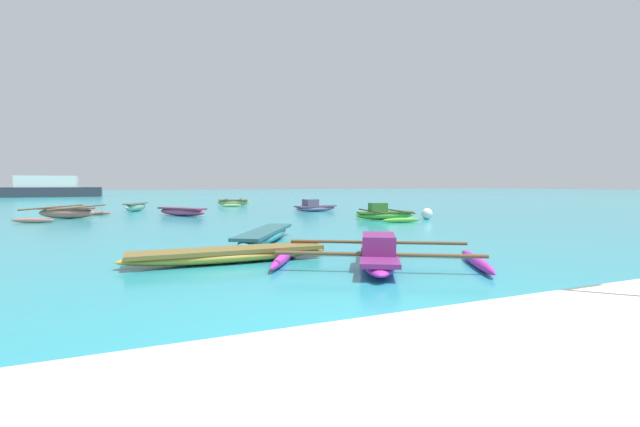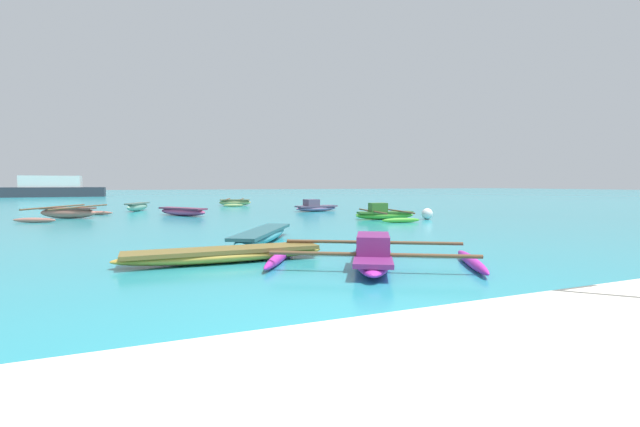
# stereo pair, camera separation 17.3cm
# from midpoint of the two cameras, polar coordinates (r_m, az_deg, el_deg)

# --- Properties ---
(ground_plane) EXTENTS (240.00, 240.00, 0.00)m
(ground_plane) POSITION_cam_midpoint_polar(r_m,az_deg,el_deg) (4.07, 14.19, -18.59)
(ground_plane) COLOR teal
(moored_boat_0) EXTENTS (2.33, 3.35, 0.51)m
(moored_boat_0) POSITION_cam_midpoint_polar(r_m,az_deg,el_deg) (31.13, -11.12, 1.47)
(moored_boat_0) COLOR #9BB068
(moored_boat_0) RESTS_ON ground_plane
(moored_boat_1) EXTENTS (2.68, 3.82, 0.33)m
(moored_boat_1) POSITION_cam_midpoint_polar(r_m,az_deg,el_deg) (11.50, -7.27, -2.89)
(moored_boat_1) COLOR teal
(moored_boat_1) RESTS_ON ground_plane
(moored_boat_2) EXTENTS (4.13, 0.77, 0.28)m
(moored_boat_2) POSITION_cam_midpoint_polar(r_m,az_deg,el_deg) (8.71, -12.08, -5.32)
(moored_boat_2) COLOR gold
(moored_boat_2) RESTS_ON ground_plane
(moored_boat_3) EXTENTS (2.29, 2.88, 0.40)m
(moored_boat_3) POSITION_cam_midpoint_polar(r_m,az_deg,el_deg) (21.91, -17.62, 0.29)
(moored_boat_3) COLOR #AC4376
(moored_boat_3) RESTS_ON ground_plane
(moored_boat_4) EXTENTS (2.69, 1.19, 0.69)m
(moored_boat_4) POSITION_cam_midpoint_polar(r_m,az_deg,el_deg) (24.32, -0.41, 0.87)
(moored_boat_4) COLOR #8C6E9E
(moored_boat_4) RESTS_ON ground_plane
(moored_boat_5) EXTENTS (2.72, 3.72, 0.73)m
(moored_boat_5) POSITION_cam_midpoint_polar(r_m,az_deg,el_deg) (18.95, 8.79, -0.06)
(moored_boat_5) COLOR green
(moored_boat_5) RESTS_ON ground_plane
(moored_boat_6) EXTENTS (1.44, 2.40, 0.48)m
(moored_boat_6) POSITION_cam_midpoint_polar(r_m,az_deg,el_deg) (26.66, -22.99, 0.87)
(moored_boat_6) COLOR #7FAD95
(moored_boat_6) RESTS_ON ground_plane
(moored_boat_7) EXTENTS (4.55, 3.97, 0.64)m
(moored_boat_7) POSITION_cam_midpoint_polar(r_m,az_deg,el_deg) (8.28, 7.67, -5.41)
(moored_boat_7) COLOR #B62BA8
(moored_boat_7) RESTS_ON ground_plane
(moored_boat_8) EXTENTS (3.55, 4.88, 0.55)m
(moored_boat_8) POSITION_cam_midpoint_polar(r_m,az_deg,el_deg) (22.41, -30.36, 0.10)
(moored_boat_8) COLOR #AE6B5B
(moored_boat_8) RESTS_ON ground_plane
(mooring_buoy_1) EXTENTS (0.49, 0.49, 0.49)m
(mooring_buoy_1) POSITION_cam_midpoint_polar(r_m,az_deg,el_deg) (19.36, 14.35, -0.04)
(mooring_buoy_1) COLOR white
(mooring_buoy_1) RESTS_ON ground_plane
(distant_ferry) EXTENTS (11.58, 2.55, 2.55)m
(distant_ferry) POSITION_cam_midpoint_polar(r_m,az_deg,el_deg) (60.91, -32.12, 2.87)
(distant_ferry) COLOR #2D333D
(distant_ferry) RESTS_ON ground_plane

